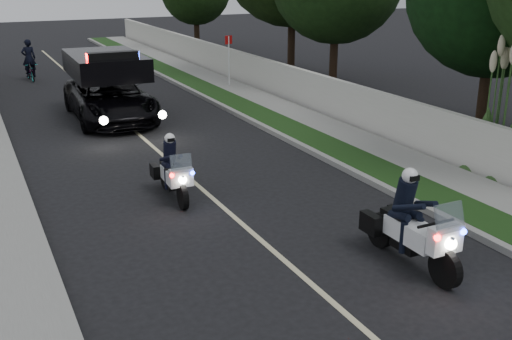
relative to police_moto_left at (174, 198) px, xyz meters
The scene contains 19 objects.
ground 4.91m from the police_moto_left, 80.27° to the right, with size 120.00×120.00×0.00m, color black.
curb_right 7.14m from the police_moto_left, 46.29° to the left, with size 0.20×60.00×0.15m, color gray.
grass_verge 7.64m from the police_moto_left, 42.49° to the left, with size 1.20×60.00×0.16m, color #193814.
sidewalk_right 8.64m from the police_moto_left, 36.66° to the left, with size 1.40×60.00×0.16m, color gray.
property_wall 9.49m from the police_moto_left, 33.04° to the left, with size 0.22×60.00×1.50m, color beige.
curb_left 6.11m from the police_moto_left, 122.37° to the left, with size 0.20×60.00×0.15m, color gray.
lane_marking 5.22m from the police_moto_left, 80.85° to the left, with size 0.12×50.00×0.01m, color #BFB78C.
police_moto_left is the anchor object (origin of this frame).
police_moto_right 6.03m from the police_moto_left, 61.64° to the right, with size 0.78×2.22×1.89m, color white, non-canonical shape.
police_suv 8.66m from the police_moto_left, 86.72° to the left, with size 2.66×5.75×2.80m, color black.
bicycle 18.56m from the police_moto_left, 93.69° to the left, with size 0.57×1.63×0.85m, color black.
cyclist 18.56m from the police_moto_left, 93.69° to the left, with size 0.66×0.44×1.82m, color black.
sign_post 14.08m from the police_moto_left, 60.99° to the left, with size 0.39×0.39×2.50m, color #AC0F0C, non-canonical shape.
pampas_mid 8.82m from the police_moto_left, 17.00° to the right, with size 1.36×1.36×3.88m, color #C1BD94, non-canonical shape.
pampas_far 8.59m from the police_moto_left, 11.02° to the right, with size 1.38×1.38×3.93m, color beige, non-canonical shape.
tree_right_a 10.99m from the police_moto_left, ahead, with size 5.51×5.51×9.19m, color black, non-canonical shape.
tree_right_c 16.97m from the police_moto_left, 51.33° to the left, with size 7.08×7.08×11.80m, color black, non-canonical shape.
tree_right_d 14.58m from the police_moto_left, 42.01° to the left, with size 5.86×5.86×9.76m, color #193612, non-canonical shape.
tree_right_e 27.84m from the police_moto_left, 68.18° to the left, with size 4.63×4.63×7.72m, color black, non-canonical shape.
Camera 1 is at (-5.07, -8.49, 5.35)m, focal length 42.59 mm.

